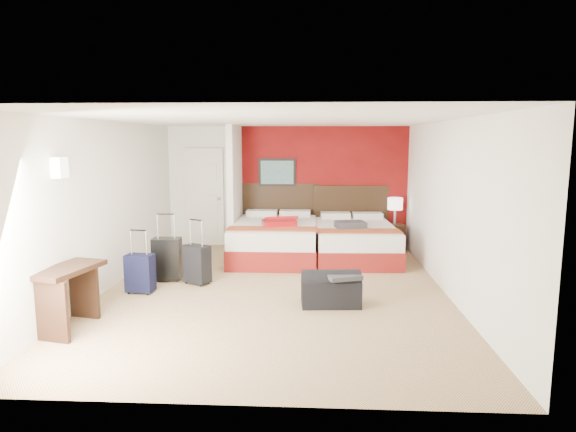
# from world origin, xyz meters

# --- Properties ---
(ground) EXTENTS (6.50, 6.50, 0.00)m
(ground) POSITION_xyz_m (0.00, 0.00, 0.00)
(ground) COLOR tan
(ground) RESTS_ON ground
(room_walls) EXTENTS (5.02, 6.52, 2.50)m
(room_walls) POSITION_xyz_m (-1.40, 1.42, 1.26)
(room_walls) COLOR white
(room_walls) RESTS_ON ground
(red_accent_panel) EXTENTS (3.50, 0.04, 2.50)m
(red_accent_panel) POSITION_xyz_m (0.75, 3.23, 1.25)
(red_accent_panel) COLOR maroon
(red_accent_panel) RESTS_ON ground
(partition_wall) EXTENTS (0.12, 1.20, 2.50)m
(partition_wall) POSITION_xyz_m (-1.00, 2.61, 1.25)
(partition_wall) COLOR silver
(partition_wall) RESTS_ON ground
(entry_door) EXTENTS (0.82, 0.06, 2.05)m
(entry_door) POSITION_xyz_m (-1.75, 3.20, 1.02)
(entry_door) COLOR silver
(entry_door) RESTS_ON ground
(bed_left) EXTENTS (1.56, 2.23, 0.67)m
(bed_left) POSITION_xyz_m (-0.16, 2.07, 0.33)
(bed_left) COLOR silver
(bed_left) RESTS_ON ground
(bed_right) EXTENTS (1.56, 2.17, 0.63)m
(bed_right) POSITION_xyz_m (1.34, 2.09, 0.32)
(bed_right) COLOR white
(bed_right) RESTS_ON ground
(red_suitcase_open) EXTENTS (0.78, 0.94, 0.10)m
(red_suitcase_open) POSITION_xyz_m (-0.06, 1.97, 0.72)
(red_suitcase_open) COLOR #9E0D12
(red_suitcase_open) RESTS_ON bed_left
(jacket_bundle) EXTENTS (0.59, 0.51, 0.12)m
(jacket_bundle) POSITION_xyz_m (1.24, 1.79, 0.69)
(jacket_bundle) COLOR #39393F
(jacket_bundle) RESTS_ON bed_right
(nightstand) EXTENTS (0.40, 0.40, 0.53)m
(nightstand) POSITION_xyz_m (2.20, 2.87, 0.27)
(nightstand) COLOR #311D10
(nightstand) RESTS_ON ground
(table_lamp) EXTENTS (0.36, 0.36, 0.54)m
(table_lamp) POSITION_xyz_m (2.20, 2.87, 0.80)
(table_lamp) COLOR white
(table_lamp) RESTS_ON nightstand
(suitcase_black) EXTENTS (0.45, 0.30, 0.65)m
(suitcase_black) POSITION_xyz_m (-1.75, 0.44, 0.33)
(suitcase_black) COLOR black
(suitcase_black) RESTS_ON ground
(suitcase_charcoal) EXTENTS (0.46, 0.40, 0.58)m
(suitcase_charcoal) POSITION_xyz_m (-1.23, 0.28, 0.29)
(suitcase_charcoal) COLOR black
(suitcase_charcoal) RESTS_ON ground
(suitcase_navy) EXTENTS (0.41, 0.28, 0.54)m
(suitcase_navy) POSITION_xyz_m (-1.95, -0.22, 0.27)
(suitcase_navy) COLOR black
(suitcase_navy) RESTS_ON ground
(duffel_bag) EXTENTS (0.81, 0.47, 0.40)m
(duffel_bag) POSITION_xyz_m (0.81, -0.63, 0.20)
(duffel_bag) COLOR black
(duffel_bag) RESTS_ON ground
(jacket_draped) EXTENTS (0.54, 0.49, 0.06)m
(jacket_draped) POSITION_xyz_m (0.96, -0.68, 0.43)
(jacket_draped) COLOR #333338
(jacket_draped) RESTS_ON duffel_bag
(desk) EXTENTS (0.63, 0.98, 0.75)m
(desk) POSITION_xyz_m (-2.30, -1.64, 0.38)
(desk) COLOR black
(desk) RESTS_ON ground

